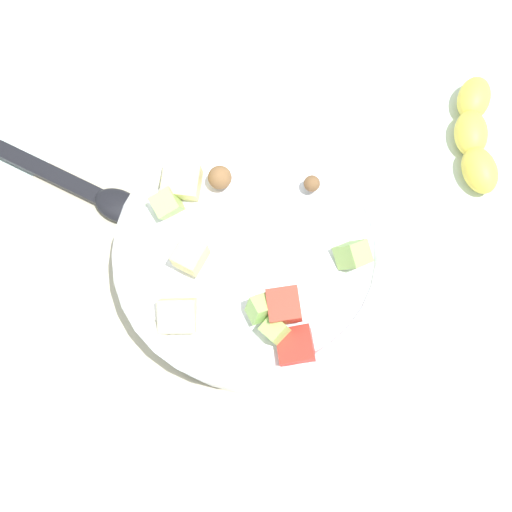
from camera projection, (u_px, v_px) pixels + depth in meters
name	position (u px, v px, depth m)	size (l,w,h in m)	color
ground_plane	(263.00, 265.00, 0.75)	(2.40, 2.40, 0.00)	silver
placemat	(263.00, 264.00, 0.74)	(0.51, 0.37, 0.01)	#BCB299
salad_bowl	(255.00, 260.00, 0.70)	(0.27, 0.27, 0.10)	white
serving_spoon	(91.00, 193.00, 0.77)	(0.19, 0.07, 0.01)	black
banana_whole	(475.00, 133.00, 0.79)	(0.12, 0.13, 0.04)	yellow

